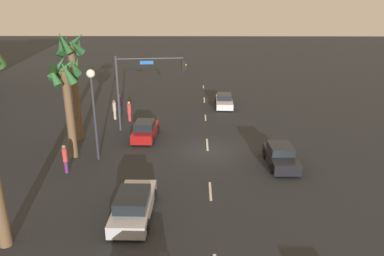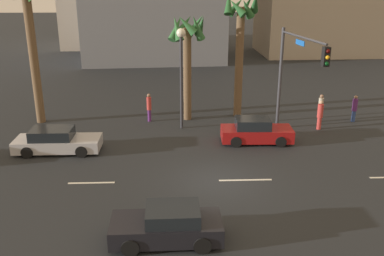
{
  "view_description": "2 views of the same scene",
  "coord_description": "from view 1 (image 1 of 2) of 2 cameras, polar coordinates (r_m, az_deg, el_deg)",
  "views": [
    {
      "loc": [
        -24.11,
        0.76,
        10.09
      ],
      "look_at": [
        -0.87,
        1.15,
        2.11
      ],
      "focal_mm": 32.89,
      "sensor_mm": 36.0,
      "label": 1
    },
    {
      "loc": [
        -2.0,
        -18.27,
        9.08
      ],
      "look_at": [
        -1.22,
        0.95,
        2.35
      ],
      "focal_mm": 39.87,
      "sensor_mm": 36.0,
      "label": 2
    }
  ],
  "objects": [
    {
      "name": "palm_tree_1",
      "position": [
        28.48,
        -18.85,
        9.36
      ],
      "size": [
        2.43,
        2.44,
        8.54
      ],
      "color": "brown",
      "rests_on": "ground_plane"
    },
    {
      "name": "lane_stripe_3",
      "position": [
        27.35,
        2.49,
        -2.69
      ],
      "size": [
        2.54,
        0.14,
        0.01
      ],
      "primitive_type": "cube",
      "color": "silver",
      "rests_on": "ground_plane"
    },
    {
      "name": "ground_plane",
      "position": [
        26.15,
        2.56,
        -3.76
      ],
      "size": [
        220.0,
        220.0,
        0.0
      ],
      "primitive_type": "plane",
      "color": "#232628"
    },
    {
      "name": "lane_stripe_5",
      "position": [
        40.54,
        2.01,
        4.55
      ],
      "size": [
        2.45,
        0.14,
        0.01
      ],
      "primitive_type": "cube",
      "color": "silver",
      "rests_on": "ground_plane"
    },
    {
      "name": "pedestrian_2",
      "position": [
        36.14,
        -11.55,
        3.95
      ],
      "size": [
        0.39,
        0.39,
        1.8
      ],
      "color": "#2D478C",
      "rests_on": "ground_plane"
    },
    {
      "name": "lane_stripe_2",
      "position": [
        20.74,
        2.99,
        -10.16
      ],
      "size": [
        2.19,
        0.14,
        0.01
      ],
      "primitive_type": "cube",
      "color": "silver",
      "rests_on": "ground_plane"
    },
    {
      "name": "palm_tree_2",
      "position": [
        25.12,
        -19.79,
        6.59
      ],
      "size": [
        2.72,
        2.64,
        7.1
      ],
      "color": "brown",
      "rests_on": "ground_plane"
    },
    {
      "name": "car_0",
      "position": [
        28.71,
        -7.56,
        -0.36
      ],
      "size": [
        4.17,
        1.88,
        1.47
      ],
      "color": "maroon",
      "rests_on": "ground_plane"
    },
    {
      "name": "pedestrian_0",
      "position": [
        33.18,
        -10.14,
        2.76
      ],
      "size": [
        0.4,
        0.4,
        1.89
      ],
      "color": "#BF3833",
      "rests_on": "ground_plane"
    },
    {
      "name": "car_2",
      "position": [
        24.39,
        14.19,
        -4.46
      ],
      "size": [
        4.06,
        1.88,
        1.37
      ],
      "color": "black",
      "rests_on": "ground_plane"
    },
    {
      "name": "streetlamp",
      "position": [
        24.23,
        -15.77,
        4.69
      ],
      "size": [
        0.56,
        0.56,
        6.32
      ],
      "color": "#2D2D33",
      "rests_on": "ground_plane"
    },
    {
      "name": "car_3",
      "position": [
        18.46,
        -9.44,
        -12.18
      ],
      "size": [
        4.66,
        1.92,
        1.36
      ],
      "color": "#B7B7BC",
      "rests_on": "ground_plane"
    },
    {
      "name": "pedestrian_1",
      "position": [
        23.81,
        -19.89,
        -4.59
      ],
      "size": [
        0.38,
        0.38,
        1.92
      ],
      "color": "#59266B",
      "rests_on": "ground_plane"
    },
    {
      "name": "lane_stripe_4",
      "position": [
        33.99,
        2.2,
        1.69
      ],
      "size": [
        1.96,
        0.14,
        0.01
      ],
      "primitive_type": "cube",
      "color": "silver",
      "rests_on": "ground_plane"
    },
    {
      "name": "pedestrian_3",
      "position": [
        33.99,
        -12.46,
        3.02
      ],
      "size": [
        0.34,
        0.34,
        1.88
      ],
      "color": "#B2A58C",
      "rests_on": "ground_plane"
    },
    {
      "name": "car_1",
      "position": [
        38.05,
        5.23,
        4.42
      ],
      "size": [
        4.75,
        1.95,
        1.24
      ],
      "color": "silver",
      "rests_on": "ground_plane"
    },
    {
      "name": "traffic_signal",
      "position": [
        29.85,
        -8.24,
        7.71
      ],
      "size": [
        1.05,
        5.84,
        6.37
      ],
      "color": "#38383D",
      "rests_on": "ground_plane"
    },
    {
      "name": "lane_stripe_6",
      "position": [
        47.49,
        1.87,
        6.7
      ],
      "size": [
        1.81,
        0.14,
        0.01
      ],
      "primitive_type": "cube",
      "color": "silver",
      "rests_on": "ground_plane"
    }
  ]
}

